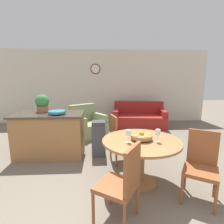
% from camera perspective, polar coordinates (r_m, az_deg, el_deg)
% --- Properties ---
extents(wall_back, '(8.00, 0.09, 2.70)m').
position_cam_1_polar(wall_back, '(6.68, -3.34, 8.25)').
color(wall_back, beige).
rests_on(wall_back, ground_plane).
extents(dining_table, '(1.19, 1.19, 0.72)m').
position_cam_1_polar(dining_table, '(2.77, 9.50, -12.12)').
color(dining_table, '#9E6B3D').
rests_on(dining_table, ground_plane).
extents(dining_chair_near_left, '(0.58, 0.58, 0.94)m').
position_cam_1_polar(dining_chair_near_left, '(2.08, 3.55, -21.67)').
color(dining_chair_near_left, brown).
rests_on(dining_chair_near_left, ground_plane).
extents(dining_chair_near_right, '(0.58, 0.58, 0.94)m').
position_cam_1_polar(dining_chair_near_right, '(2.74, 27.15, -14.56)').
color(dining_chair_near_right, brown).
rests_on(dining_chair_near_right, ground_plane).
extents(dining_chair_far_side, '(0.50, 0.50, 0.94)m').
position_cam_1_polar(dining_chair_far_side, '(3.48, 2.32, -8.05)').
color(dining_chair_far_side, brown).
rests_on(dining_chair_far_side, ground_plane).
extents(fruit_bowl, '(0.33, 0.33, 0.14)m').
position_cam_1_polar(fruit_bowl, '(2.69, 9.65, -7.75)').
color(fruit_bowl, olive).
rests_on(fruit_bowl, dining_table).
extents(wine_glass_left, '(0.07, 0.07, 0.19)m').
position_cam_1_polar(wine_glass_left, '(2.53, 5.42, -6.90)').
color(wine_glass_left, silver).
rests_on(wine_glass_left, dining_table).
extents(wine_glass_right, '(0.07, 0.07, 0.19)m').
position_cam_1_polar(wine_glass_right, '(2.63, 14.80, -6.56)').
color(wine_glass_right, silver).
rests_on(wine_glass_right, dining_table).
extents(kitchen_island, '(1.44, 0.79, 0.92)m').
position_cam_1_polar(kitchen_island, '(4.01, -19.45, -6.84)').
color(kitchen_island, '#9E6B3D').
rests_on(kitchen_island, ground_plane).
extents(teal_bowl, '(0.35, 0.35, 0.07)m').
position_cam_1_polar(teal_bowl, '(3.74, -17.47, 0.00)').
color(teal_bowl, teal).
rests_on(teal_bowl, kitchen_island).
extents(potted_plant, '(0.29, 0.29, 0.38)m').
position_cam_1_polar(potted_plant, '(4.10, -21.78, 2.75)').
color(potted_plant, '#A36642').
rests_on(potted_plant, kitchen_island).
extents(trash_bin, '(0.29, 0.29, 0.76)m').
position_cam_1_polar(trash_bin, '(3.80, -4.32, -8.62)').
color(trash_bin, '#47474C').
rests_on(trash_bin, ground_plane).
extents(couch, '(1.85, 1.19, 0.85)m').
position_cam_1_polar(couch, '(6.16, 8.80, -2.04)').
color(couch, maroon).
rests_on(couch, ground_plane).
extents(armchair, '(1.18, 1.19, 0.89)m').
position_cam_1_polar(armchair, '(5.18, -7.94, -4.34)').
color(armchair, gray).
rests_on(armchair, ground_plane).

